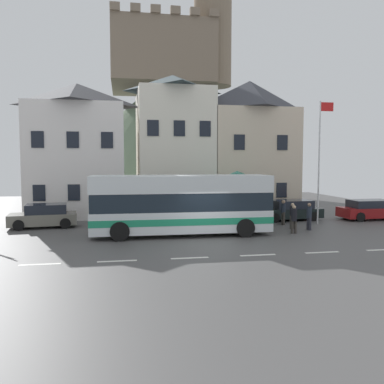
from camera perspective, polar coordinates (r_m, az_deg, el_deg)
The scene contains 16 objects.
ground_plane at distance 19.77m, azimuth 2.70°, elevation -7.52°, with size 40.00×60.00×0.07m.
townhouse_00 at distance 31.20m, azimuth -15.98°, elevation 5.80°, with size 6.74×6.38×9.82m.
townhouse_01 at distance 31.64m, azimuth -2.73°, elevation 6.80°, with size 5.53×7.05×10.76m.
townhouse_02 at distance 32.20m, azimuth 8.18°, elevation 6.36°, with size 6.56×5.49×10.36m.
hilltop_castle at distance 54.84m, azimuth -4.39°, elevation 8.79°, with size 35.06×35.06×24.73m.
transit_bus at distance 21.87m, azimuth -1.56°, elevation -1.88°, with size 9.82×2.78×3.29m.
bus_shelter at distance 25.91m, azimuth 6.49°, elevation 1.82°, with size 3.60×3.60×3.44m.
parked_car_00 at distance 26.17m, azimuth -20.39°, elevation -3.25°, with size 4.14×2.30×1.43m.
parked_car_01 at distance 30.58m, azimuth 24.30°, elevation -2.33°, with size 4.58×2.00×1.37m.
parked_car_02 at distance 28.40m, azimuth 13.73°, elevation -2.56°, with size 4.57×2.29×1.37m.
pedestrian_00 at distance 26.14m, azimuth 12.93°, elevation -2.77°, with size 0.29×0.37×1.60m.
pedestrian_01 at distance 24.71m, azimuth 14.18°, elevation -3.16°, with size 0.35×0.32×1.56m.
pedestrian_02 at distance 23.13m, azimuth 14.38°, elevation -3.58°, with size 0.35×0.33×1.60m.
pedestrian_03 at distance 24.53m, azimuth 16.41°, elevation -3.31°, with size 0.30×0.37×1.61m.
public_bench at distance 28.88m, azimuth 9.75°, elevation -2.77°, with size 1.75×0.48×0.87m.
flagpole at distance 27.10m, azimuth 17.87°, elevation 5.20°, with size 0.95×0.10×7.90m.
Camera 1 is at (-4.26, -18.86, 4.05)m, focal length 37.28 mm.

